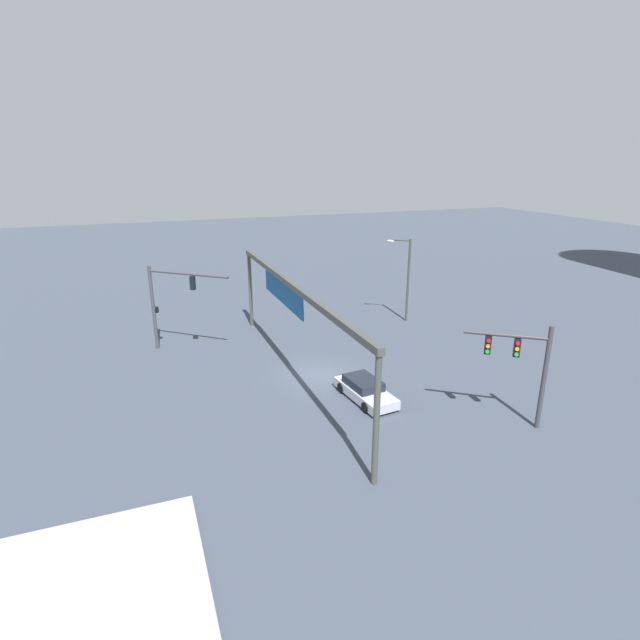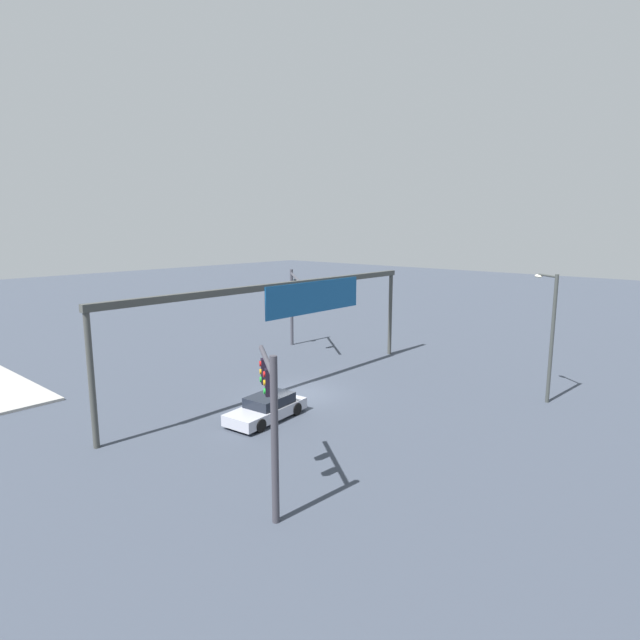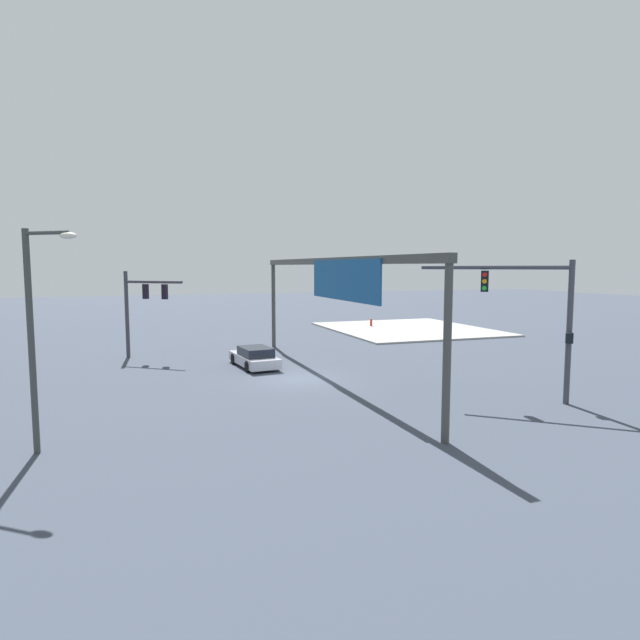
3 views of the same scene
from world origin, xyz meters
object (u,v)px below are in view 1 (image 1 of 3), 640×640
traffic_signal_near_corner (525,361)px  streetlamp_curved_arm (406,274)px  sedan_car_approaching (365,390)px  traffic_signal_opposite_side (168,295)px

traffic_signal_near_corner → streetlamp_curved_arm: 18.02m
traffic_signal_near_corner → streetlamp_curved_arm: size_ratio=0.79×
traffic_signal_near_corner → sedan_car_approaching: traffic_signal_near_corner is taller
traffic_signal_near_corner → sedan_car_approaching: (-5.55, -6.25, -3.10)m
traffic_signal_near_corner → traffic_signal_opposite_side: (-17.50, -16.07, 0.54)m
streetlamp_curved_arm → sedan_car_approaching: size_ratio=1.53×
streetlamp_curved_arm → sedan_car_approaching: 15.88m
streetlamp_curved_arm → traffic_signal_opposite_side: bearing=38.6°
traffic_signal_opposite_side → streetlamp_curved_arm: size_ratio=0.88×
traffic_signal_opposite_side → streetlamp_curved_arm: (-0.21, 19.40, -0.08)m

